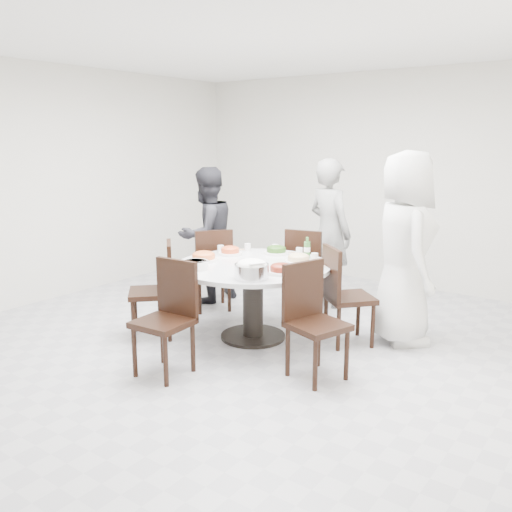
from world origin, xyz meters
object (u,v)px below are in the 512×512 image
Objects in this scene: chair_s at (163,320)px; soup_bowl at (195,265)px; chair_ne at (350,296)px; diner_right at (404,248)px; chair_sw at (151,290)px; chair_se at (318,323)px; diner_middle at (330,233)px; diner_left at (207,235)px; chair_n at (308,269)px; dining_table at (253,301)px; chair_nw at (211,269)px; beverage_bottle at (307,248)px; rice_bowl at (252,271)px.

soup_bowl is at bearing 105.24° from chair_s.
chair_ne is 0.68m from diner_right.
chair_sw is 0.92m from chair_s.
chair_se is 0.52× the size of diner_right.
diner_left is (-1.25, -0.73, -0.05)m from diner_middle.
diner_middle is (0.88, 1.99, 0.38)m from chair_sw.
diner_middle reaches higher than chair_s.
chair_ne is at bearing 38.57° from soup_bowl.
diner_middle is (-0.77, 0.99, 0.38)m from chair_ne.
chair_n is 0.50m from diner_middle.
chair_sw is (-0.83, -0.57, 0.10)m from dining_table.
dining_table is at bearing 68.18° from diner_left.
dining_table is 1.06m from chair_nw.
chair_sw is 1.81m from chair_se.
chair_sw is 0.52× the size of diner_right.
dining_table is 1.53m from diner_right.
beverage_bottle is (0.30, 0.51, 0.49)m from dining_table.
chair_se is (1.02, -1.55, 0.00)m from chair_n.
diner_middle is at bearing 105.07° from beverage_bottle.
chair_sw is 1.35m from diner_left.
chair_se is 1.22m from beverage_bottle.
rice_bowl is at bearing 61.27° from diner_left.
soup_bowl is at bearing -177.42° from rice_bowl.
diner_middle is at bearing 110.37° from chair_sw.
beverage_bottle is at bearing 58.36° from soup_bowl.
diner_left is 5.40× the size of rice_bowl.
rice_bowl is at bearing 117.02° from diner_middle.
chair_n is 4.32× the size of beverage_bottle.
chair_s is 1.27m from chair_se.
chair_se is at bearing 111.36° from chair_n.
diner_middle is (0.14, 2.54, 0.38)m from chair_s.
dining_table is at bearing 100.96° from chair_nw.
diner_right is at bearing 135.96° from chair_nw.
rice_bowl is 0.64m from soup_bowl.
diner_middle is at bearing 82.84° from chair_s.
chair_sw is 2.48m from diner_right.
chair_s is 0.52× the size of diner_right.
rice_bowl is at bearing 104.91° from diner_right.
chair_n is at bearing 35.31° from diner_right.
chair_ne is at bearing 75.38° from chair_sw.
dining_table is 1.58× the size of chair_n.
dining_table is at bearing 80.44° from chair_n.
chair_s is at bearing 65.60° from chair_nw.
chair_ne and chair_nw have the same top height.
chair_sw is 0.59× the size of diner_left.
dining_table is 0.82× the size of diner_right.
chair_n is at bearing 90.39° from diner_middle.
chair_nw is at bearing 56.84° from diner_left.
chair_se is 0.55× the size of diner_middle.
diner_left is at bearing 150.08° from dining_table.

